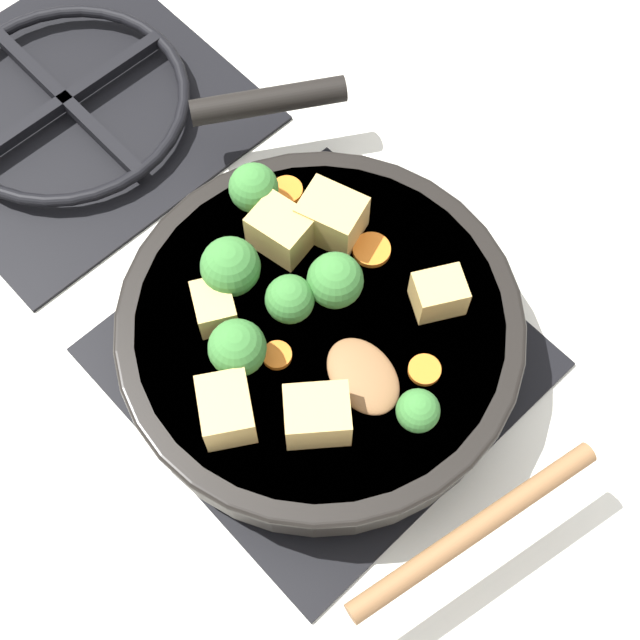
{
  "coord_description": "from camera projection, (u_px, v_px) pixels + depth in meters",
  "views": [
    {
      "loc": [
        -0.2,
        -0.22,
        0.71
      ],
      "look_at": [
        0.0,
        0.0,
        0.08
      ],
      "focal_mm": 50.0,
      "sensor_mm": 36.0,
      "label": 1
    }
  ],
  "objects": [
    {
      "name": "ground_plane",
      "position": [
        320.0,
        358.0,
        0.77
      ],
      "size": [
        2.4,
        2.4,
        0.0
      ],
      "primitive_type": "plane",
      "color": "silver"
    },
    {
      "name": "tofu_cube_back_piece",
      "position": [
        226.0,
        410.0,
        0.65
      ],
      "size": [
        0.06,
        0.06,
        0.04
      ],
      "primitive_type": "cube",
      "rotation": [
        0.0,
        0.0,
        1.01
      ],
      "color": "tan",
      "rests_on": "skillet_pan"
    },
    {
      "name": "tofu_cube_front_piece",
      "position": [
        281.0,
        231.0,
        0.71
      ],
      "size": [
        0.04,
        0.05,
        0.04
      ],
      "primitive_type": "cube",
      "rotation": [
        0.0,
        0.0,
        4.9
      ],
      "color": "tan",
      "rests_on": "skillet_pan"
    },
    {
      "name": "broccoli_floret_north_edge",
      "position": [
        335.0,
        281.0,
        0.68
      ],
      "size": [
        0.04,
        0.04,
        0.05
      ],
      "color": "#709956",
      "rests_on": "skillet_pan"
    },
    {
      "name": "tofu_cube_west_chunk",
      "position": [
        214.0,
        307.0,
        0.69
      ],
      "size": [
        0.04,
        0.05,
        0.03
      ],
      "primitive_type": "cube",
      "rotation": [
        0.0,
        0.0,
        1.08
      ],
      "color": "tan",
      "rests_on": "skillet_pan"
    },
    {
      "name": "broccoli_floret_center_top",
      "position": [
        230.0,
        267.0,
        0.69
      ],
      "size": [
        0.05,
        0.05,
        0.05
      ],
      "color": "#709956",
      "rests_on": "skillet_pan"
    },
    {
      "name": "wooden_spoon",
      "position": [
        421.0,
        456.0,
        0.64
      ],
      "size": [
        0.21,
        0.2,
        0.02
      ],
      "color": "brown",
      "rests_on": "skillet_pan"
    },
    {
      "name": "front_burner_grate",
      "position": [
        320.0,
        353.0,
        0.76
      ],
      "size": [
        0.31,
        0.31,
        0.03
      ],
      "color": "black",
      "rests_on": "ground_plane"
    },
    {
      "name": "broccoli_floret_west_rim",
      "position": [
        418.0,
        411.0,
        0.64
      ],
      "size": [
        0.03,
        0.03,
        0.04
      ],
      "color": "#709956",
      "rests_on": "skillet_pan"
    },
    {
      "name": "carrot_slice_edge_slice",
      "position": [
        279.0,
        357.0,
        0.68
      ],
      "size": [
        0.02,
        0.02,
        0.01
      ],
      "primitive_type": "cylinder",
      "color": "orange",
      "rests_on": "skillet_pan"
    },
    {
      "name": "rear_burner_grate",
      "position": [
        68.0,
        106.0,
        0.87
      ],
      "size": [
        0.31,
        0.31,
        0.03
      ],
      "color": "black",
      "rests_on": "ground_plane"
    },
    {
      "name": "carrot_slice_near_center",
      "position": [
        424.0,
        370.0,
        0.68
      ],
      "size": [
        0.03,
        0.03,
        0.01
      ],
      "primitive_type": "cylinder",
      "color": "orange",
      "rests_on": "skillet_pan"
    },
    {
      "name": "tofu_cube_east_chunk",
      "position": [
        439.0,
        294.0,
        0.69
      ],
      "size": [
        0.05,
        0.05,
        0.03
      ],
      "primitive_type": "cube",
      "rotation": [
        0.0,
        0.0,
        2.63
      ],
      "color": "tan",
      "rests_on": "skillet_pan"
    },
    {
      "name": "broccoli_floret_east_rim",
      "position": [
        237.0,
        348.0,
        0.66
      ],
      "size": [
        0.04,
        0.04,
        0.05
      ],
      "color": "#709956",
      "rests_on": "skillet_pan"
    },
    {
      "name": "carrot_slice_under_broccoli",
      "position": [
        372.0,
        250.0,
        0.72
      ],
      "size": [
        0.03,
        0.03,
        0.01
      ],
      "primitive_type": "cylinder",
      "color": "orange",
      "rests_on": "skillet_pan"
    },
    {
      "name": "carrot_slice_orange_thin",
      "position": [
        287.0,
        190.0,
        0.75
      ],
      "size": [
        0.03,
        0.03,
        0.01
      ],
      "primitive_type": "cylinder",
      "color": "orange",
      "rests_on": "skillet_pan"
    },
    {
      "name": "skillet_pan",
      "position": [
        320.0,
        330.0,
        0.72
      ],
      "size": [
        0.35,
        0.41,
        0.05
      ],
      "color": "black",
      "rests_on": "front_burner_grate"
    },
    {
      "name": "broccoli_floret_near_spoon",
      "position": [
        290.0,
        300.0,
        0.68
      ],
      "size": [
        0.04,
        0.04,
        0.05
      ],
      "color": "#709956",
      "rests_on": "skillet_pan"
    },
    {
      "name": "broccoli_floret_south_cluster",
      "position": [
        254.0,
        188.0,
        0.72
      ],
      "size": [
        0.04,
        0.04,
        0.05
      ],
      "color": "#709956",
      "rests_on": "skillet_pan"
    },
    {
      "name": "tofu_cube_center_large",
      "position": [
        332.0,
        217.0,
        0.72
      ],
      "size": [
        0.05,
        0.06,
        0.04
      ],
      "primitive_type": "cube",
      "rotation": [
        0.0,
        0.0,
        5.04
      ],
      "color": "tan",
      "rests_on": "skillet_pan"
    },
    {
      "name": "tofu_cube_near_handle",
      "position": [
        317.0,
        415.0,
        0.65
      ],
      "size": [
        0.06,
        0.06,
        0.04
      ],
      "primitive_type": "cube",
      "rotation": [
        0.0,
        0.0,
        2.46
      ],
      "color": "tan",
      "rests_on": "skillet_pan"
    }
  ]
}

